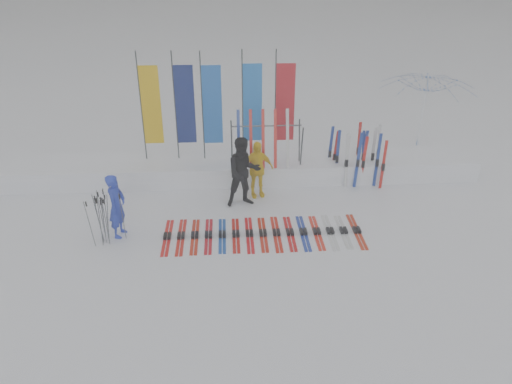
{
  "coord_description": "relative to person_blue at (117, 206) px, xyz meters",
  "views": [
    {
      "loc": [
        -0.46,
        -9.25,
        6.51
      ],
      "look_at": [
        0.2,
        1.6,
        1.0
      ],
      "focal_mm": 35.0,
      "sensor_mm": 36.0,
      "label": 1
    }
  ],
  "objects": [
    {
      "name": "upright_skis",
      "position": [
        6.53,
        2.71,
        -0.01
      ],
      "size": [
        1.57,
        1.12,
        1.68
      ],
      "color": "navy",
      "rests_on": "ground"
    },
    {
      "name": "tent_canopy",
      "position": [
        9.11,
        4.67,
        0.58
      ],
      "size": [
        3.77,
        3.81,
        2.79
      ],
      "primitive_type": "imported",
      "rotation": [
        0.0,
        0.0,
        -0.27
      ],
      "color": "white",
      "rests_on": "ground"
    },
    {
      "name": "ski_row",
      "position": [
        3.51,
        -0.21,
        -0.77
      ],
      "size": [
        4.86,
        1.69,
        0.07
      ],
      "color": "red",
      "rests_on": "ground"
    },
    {
      "name": "person_yellow",
      "position": [
        3.48,
        1.92,
        0.01
      ],
      "size": [
        1.02,
        0.59,
        1.63
      ],
      "primitive_type": "imported",
      "rotation": [
        0.0,
        0.0,
        0.22
      ],
      "color": "yellow",
      "rests_on": "ground"
    },
    {
      "name": "snow_bank",
      "position": [
        3.16,
        3.16,
        -0.51
      ],
      "size": [
        14.0,
        1.6,
        0.6
      ],
      "primitive_type": "cube",
      "color": "white",
      "rests_on": "ground"
    },
    {
      "name": "ski_rack",
      "position": [
        3.81,
        2.76,
        0.57
      ],
      "size": [
        2.04,
        0.8,
        1.23
      ],
      "color": "#383A3F",
      "rests_on": "ground"
    },
    {
      "name": "pole_cluster",
      "position": [
        -0.29,
        -0.24,
        -0.2
      ],
      "size": [
        0.77,
        0.8,
        1.26
      ],
      "color": "#595B60",
      "rests_on": "ground"
    },
    {
      "name": "ground",
      "position": [
        3.16,
        -1.44,
        -0.81
      ],
      "size": [
        120.0,
        120.0,
        0.0
      ],
      "primitive_type": "plane",
      "color": "white",
      "rests_on": "ground"
    },
    {
      "name": "person_blue",
      "position": [
        0.0,
        0.0,
        0.0
      ],
      "size": [
        0.51,
        0.66,
        1.62
      ],
      "primitive_type": "imported",
      "rotation": [
        0.0,
        0.0,
        1.34
      ],
      "color": "#1F33B6",
      "rests_on": "ground"
    },
    {
      "name": "person_black",
      "position": [
        3.1,
        1.4,
        0.16
      ],
      "size": [
        1.07,
        0.91,
        1.94
      ],
      "primitive_type": "imported",
      "rotation": [
        0.0,
        0.0,
        0.21
      ],
      "color": "black",
      "rests_on": "ground"
    },
    {
      "name": "feather_flags",
      "position": [
        2.4,
        3.37,
        1.44
      ],
      "size": [
        4.46,
        0.17,
        3.2
      ],
      "color": "#383A3F",
      "rests_on": "ground"
    }
  ]
}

